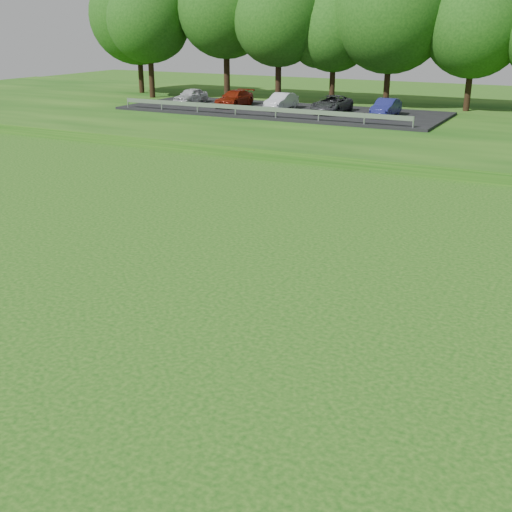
% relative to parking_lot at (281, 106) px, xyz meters
% --- Properties ---
extents(parking_lot, '(24.00, 9.00, 1.38)m').
position_rel_parking_lot_xyz_m(parking_lot, '(0.00, 0.00, 0.00)').
color(parking_lot, black).
rests_on(parking_lot, berm).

